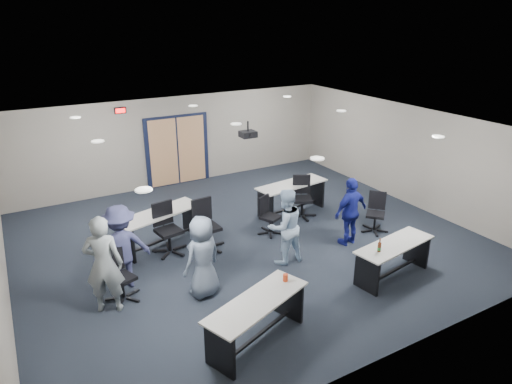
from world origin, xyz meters
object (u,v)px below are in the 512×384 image
table_back_left (160,223)px  chair_back_a (169,229)px  table_front_right (393,254)px  person_gray (104,264)px  chair_back_c (271,216)px  person_lightblue (285,226)px  person_plaid (203,257)px  chair_back_d (302,198)px  table_back_right (292,193)px  chair_loose_left (121,277)px  chair_loose_right (376,213)px  table_front_left (257,314)px  chair_back_b (207,226)px  person_navy (351,212)px  person_back (121,247)px

table_back_left → chair_back_a: 0.46m
table_front_right → person_gray: person_gray is taller
chair_back_c → person_lightblue: size_ratio=0.57×
person_plaid → person_lightblue: person_lightblue is taller
chair_back_a → chair_back_d: (3.65, 0.13, -0.03)m
table_back_right → chair_loose_left: (-4.95, -1.81, -0.07)m
person_plaid → person_lightblue: 2.00m
person_gray → chair_loose_right: bearing=-155.6°
person_gray → person_plaid: 1.73m
table_front_left → chair_back_b: chair_back_b is taller
chair_back_a → table_front_left: bearing=-95.3°
chair_back_d → person_navy: (0.09, -1.75, 0.26)m
table_back_right → person_navy: person_navy is taller
person_lightblue → chair_back_d: bearing=-133.7°
table_back_right → chair_loose_right: size_ratio=2.11×
table_front_left → person_lightblue: 2.66m
table_front_right → table_back_right: table_front_right is taller
person_gray → person_lightblue: person_gray is taller
chair_back_c → person_navy: bearing=-71.2°
chair_back_c → person_back: bearing=162.7°
person_plaid → person_navy: bearing=166.5°
table_front_left → chair_back_a: (-0.21, 3.53, 0.04)m
chair_back_a → chair_loose_left: (-1.36, -1.27, -0.09)m
table_front_left → chair_back_b: (0.59, 3.27, 0.04)m
person_gray → person_navy: 5.41m
chair_back_d → table_front_right: bearing=-64.9°
table_back_left → person_gray: bearing=-147.1°
person_navy → person_back: (-4.95, 0.77, 0.05)m
table_back_left → chair_back_d: 3.71m
table_front_left → person_navy: bearing=8.0°
table_back_left → chair_back_a: (0.05, -0.46, 0.02)m
chair_back_d → chair_loose_left: (-5.01, -1.41, -0.06)m
chair_loose_right → person_back: bearing=-138.1°
person_navy → chair_back_c: bearing=-51.8°
chair_loose_right → person_plaid: (-4.68, -0.42, 0.31)m
chair_back_d → person_back: person_back is taller
table_back_left → person_back: person_back is taller
table_front_right → person_gray: 5.49m
table_back_left → person_navy: (3.79, -2.07, 0.25)m
person_navy → chair_loose_right: bearing=-176.4°
person_plaid → person_lightblue: bearing=170.7°
table_front_left → table_back_left: bearing=73.2°
chair_loose_left → person_lightblue: (3.36, -0.30, 0.34)m
table_back_left → table_front_right: bearing=-62.0°
chair_back_a → person_navy: bearing=-32.1°
table_back_left → chair_back_c: (2.48, -0.75, -0.09)m
person_back → person_gray: bearing=53.0°
chair_back_a → chair_back_c: bearing=-15.6°
chair_loose_right → person_lightblue: person_lightblue is taller
table_back_right → person_gray: size_ratio=1.12×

